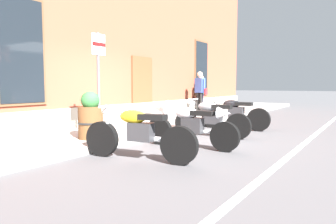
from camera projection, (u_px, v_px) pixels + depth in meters
ground_plane at (161, 137)px, 7.96m from camera, size 140.00×140.00×0.00m
sidewalk at (125, 130)px, 8.61m from camera, size 28.39×2.39×0.16m
lane_stripe at (294, 152)px, 6.20m from camera, size 28.39×0.12×0.01m
motorcycle_yellow_naked at (137, 133)px, 5.49m from camera, size 0.65×2.18×0.96m
motorcycle_white_sport at (187, 122)px, 6.61m from camera, size 0.62×2.13×0.98m
motorcycle_grey_naked at (211, 118)px, 7.97m from camera, size 0.62×2.05×0.96m
motorcycle_black_naked at (234, 113)px, 9.32m from camera, size 0.62×2.10×0.95m
pedestrian_blue_top at (200, 90)px, 12.85m from camera, size 0.31×0.65×1.71m
pedestrian_striped_shirt at (201, 91)px, 13.92m from camera, size 0.66×0.24×1.58m
parking_sign at (99, 70)px, 6.72m from camera, size 0.36×0.07×2.27m
barrel_planter at (91, 117)px, 6.79m from camera, size 0.56×0.56×1.03m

